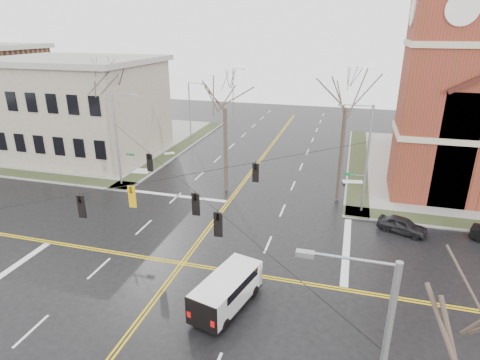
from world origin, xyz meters
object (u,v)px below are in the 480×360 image
(signal_pole_ne, at_px, (365,157))
(streetlight_north_b, at_px, (234,89))
(tree_nw_far, at_px, (106,87))
(tree_ne, at_px, (346,101))
(signal_pole_nw, at_px, (118,137))
(cargo_van, at_px, (229,288))
(tree_nw_near, at_px, (225,103))
(parked_car_a, at_px, (402,225))
(streetlight_north_a, at_px, (191,110))

(signal_pole_ne, xyz_separation_m, streetlight_north_b, (-21.97, 36.50, -0.48))
(signal_pole_ne, height_order, tree_nw_far, tree_nw_far)
(streetlight_north_b, relative_size, tree_ne, 0.65)
(tree_nw_far, bearing_deg, signal_pole_nw, -46.61)
(cargo_van, bearing_deg, tree_ne, 87.26)
(signal_pole_nw, bearing_deg, tree_ne, 5.90)
(tree_nw_far, height_order, tree_nw_near, tree_nw_far)
(signal_pole_ne, distance_m, streetlight_north_b, 42.61)
(cargo_van, distance_m, tree_nw_far, 25.95)
(parked_car_a, bearing_deg, tree_nw_near, 95.00)
(signal_pole_nw, height_order, streetlight_north_a, signal_pole_nw)
(tree_nw_far, height_order, tree_ne, tree_nw_far)
(signal_pole_ne, height_order, cargo_van, signal_pole_ne)
(signal_pole_nw, xyz_separation_m, parked_car_a, (25.81, -2.87, -4.33))
(tree_nw_near, bearing_deg, tree_ne, 2.64)
(cargo_van, height_order, tree_nw_near, tree_nw_near)
(tree_ne, bearing_deg, tree_nw_far, 179.47)
(signal_pole_nw, xyz_separation_m, cargo_van, (15.58, -14.68, -3.82))
(signal_pole_ne, relative_size, streetlight_north_b, 1.12)
(cargo_van, relative_size, tree_nw_near, 0.46)
(cargo_van, relative_size, tree_nw_far, 0.42)
(streetlight_north_b, bearing_deg, tree_nw_near, -74.65)
(signal_pole_ne, relative_size, cargo_van, 1.69)
(streetlight_north_a, bearing_deg, signal_pole_ne, -36.90)
(streetlight_north_a, xyz_separation_m, parked_car_a, (25.14, -19.37, -3.85))
(signal_pole_ne, distance_m, tree_nw_far, 25.35)
(streetlight_north_b, bearing_deg, signal_pole_nw, -91.05)
(signal_pole_ne, relative_size, signal_pole_nw, 1.00)
(signal_pole_ne, bearing_deg, signal_pole_nw, 180.00)
(cargo_van, bearing_deg, streetlight_north_b, 120.48)
(cargo_van, distance_m, tree_ne, 19.25)
(signal_pole_nw, distance_m, cargo_van, 21.74)
(signal_pole_ne, height_order, tree_nw_near, tree_nw_near)
(parked_car_a, relative_size, tree_nw_near, 0.31)
(tree_nw_far, bearing_deg, tree_ne, -0.53)
(signal_pole_nw, relative_size, cargo_van, 1.69)
(streetlight_north_a, height_order, parked_car_a, streetlight_north_a)
(parked_car_a, height_order, tree_nw_near, tree_nw_near)
(signal_pole_ne, relative_size, tree_nw_far, 0.70)
(signal_pole_nw, xyz_separation_m, tree_nw_near, (10.23, 1.66, 3.49))
(streetlight_north_a, xyz_separation_m, streetlight_north_b, (0.00, 20.00, 0.00))
(signal_pole_ne, bearing_deg, parked_car_a, -42.12)
(signal_pole_nw, xyz_separation_m, tree_nw_far, (-2.23, 2.36, 4.31))
(signal_pole_nw, relative_size, tree_nw_far, 0.70)
(tree_nw_near, distance_m, tree_ne, 10.51)
(streetlight_north_b, distance_m, tree_nw_near, 36.35)
(parked_car_a, xyz_separation_m, tree_nw_near, (-15.58, 4.52, 7.82))
(signal_pole_nw, height_order, tree_ne, tree_ne)
(streetlight_north_b, relative_size, tree_nw_far, 0.62)
(streetlight_north_a, bearing_deg, tree_nw_near, -57.20)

